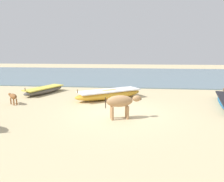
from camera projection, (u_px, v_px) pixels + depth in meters
name	position (u px, v px, depth m)	size (l,w,h in m)	color
ground	(119.00, 112.00, 9.59)	(80.00, 80.00, 0.00)	#CCB789
sea_water	(129.00, 75.00, 25.84)	(60.00, 20.00, 0.08)	slate
fishing_boat_1	(44.00, 90.00, 14.01)	(2.09, 3.56, 0.65)	#5B5651
fishing_boat_3	(109.00, 94.00, 12.34)	(4.35, 3.50, 0.78)	gold
cow_adult_tan	(121.00, 102.00, 8.56)	(1.58, 0.78, 1.05)	tan
calf_near_brown	(13.00, 97.00, 11.01)	(0.86, 0.69, 0.62)	brown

